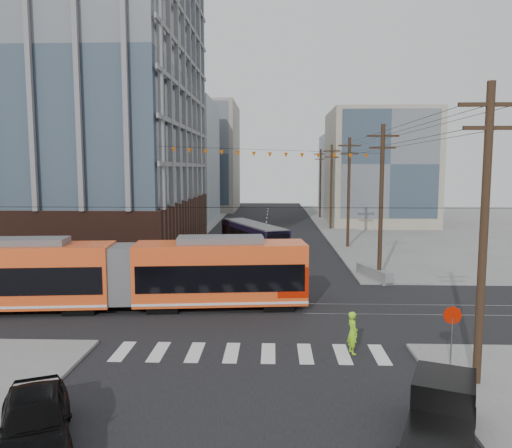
{
  "coord_description": "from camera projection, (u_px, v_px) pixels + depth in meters",
  "views": [
    {
      "loc": [
        0.98,
        -23.88,
        8.01
      ],
      "look_at": [
        -0.23,
        11.46,
        4.03
      ],
      "focal_mm": 35.0,
      "sensor_mm": 36.0,
      "label": 1
    }
  ],
  "objects": [
    {
      "name": "ground",
      "position": [
        253.0,
        331.0,
        24.65
      ],
      "size": [
        160.0,
        160.0,
        0.0
      ],
      "primitive_type": "plane",
      "color": "slate"
    },
    {
      "name": "office_building",
      "position": [
        28.0,
        100.0,
        46.64
      ],
      "size": [
        30.0,
        25.0,
        28.6
      ],
      "primitive_type": "cube",
      "color": "#381E16",
      "rests_on": "ground"
    },
    {
      "name": "bg_bldg_nw_near",
      "position": [
        155.0,
        161.0,
        75.87
      ],
      "size": [
        18.0,
        16.0,
        18.0
      ],
      "primitive_type": "cube",
      "color": "#8C99A5",
      "rests_on": "ground"
    },
    {
      "name": "bg_bldg_ne_near",
      "position": [
        379.0,
        168.0,
        70.88
      ],
      "size": [
        14.0,
        14.0,
        16.0
      ],
      "primitive_type": "cube",
      "color": "gray",
      "rests_on": "ground"
    },
    {
      "name": "bg_bldg_nw_far",
      "position": [
        195.0,
        158.0,
        95.51
      ],
      "size": [
        16.0,
        18.0,
        20.0
      ],
      "primitive_type": "cube",
      "color": "gray",
      "rests_on": "ground"
    },
    {
      "name": "bg_bldg_ne_far",
      "position": [
        367.0,
        174.0,
        90.79
      ],
      "size": [
        16.0,
        16.0,
        14.0
      ],
      "primitive_type": "cube",
      "color": "#8C99A5",
      "rests_on": "ground"
    },
    {
      "name": "utility_pole_near",
      "position": [
        483.0,
        239.0,
        17.79
      ],
      "size": [
        0.3,
        0.3,
        11.0
      ],
      "primitive_type": "cylinder",
      "color": "black",
      "rests_on": "ground"
    },
    {
      "name": "utility_pole_far",
      "position": [
        320.0,
        184.0,
        79.36
      ],
      "size": [
        0.3,
        0.3,
        11.0
      ],
      "primitive_type": "cylinder",
      "color": "black",
      "rests_on": "ground"
    },
    {
      "name": "streetcar",
      "position": [
        124.0,
        275.0,
        28.19
      ],
      "size": [
        20.86,
        4.99,
        3.98
      ],
      "primitive_type": null,
      "rotation": [
        0.0,
        0.0,
        0.1
      ],
      "color": "#EC4F1C",
      "rests_on": "ground"
    },
    {
      "name": "city_bus",
      "position": [
        253.0,
        239.0,
        45.42
      ],
      "size": [
        6.67,
        10.9,
        3.09
      ],
      "primitive_type": null,
      "rotation": [
        0.0,
        0.0,
        0.43
      ],
      "color": "black",
      "rests_on": "ground"
    },
    {
      "name": "pickup_truck",
      "position": [
        441.0,
        423.0,
        14.07
      ],
      "size": [
        3.49,
        5.25,
        1.68
      ],
      "primitive_type": null,
      "rotation": [
        0.0,
        0.0,
        -0.38
      ],
      "color": "black",
      "rests_on": "ground"
    },
    {
      "name": "black_sedan",
      "position": [
        35.0,
        421.0,
        14.21
      ],
      "size": [
        3.82,
        5.29,
        1.67
      ],
      "primitive_type": "imported",
      "rotation": [
        0.0,
        0.0,
        0.42
      ],
      "color": "black",
      "rests_on": "ground"
    },
    {
      "name": "parked_car_silver",
      "position": [
        190.0,
        265.0,
        37.38
      ],
      "size": [
        2.75,
        5.02,
        1.57
      ],
      "primitive_type": "imported",
      "rotation": [
        0.0,
        0.0,
        3.38
      ],
      "color": "#9E9F9F",
      "rests_on": "ground"
    },
    {
      "name": "parked_car_white",
      "position": [
        194.0,
        253.0,
        43.24
      ],
      "size": [
        1.85,
        4.5,
        1.3
      ],
      "primitive_type": "imported",
      "rotation": [
        0.0,
        0.0,
        3.14
      ],
      "color": "silver",
      "rests_on": "ground"
    },
    {
      "name": "parked_car_grey",
      "position": [
        203.0,
        244.0,
        48.63
      ],
      "size": [
        2.92,
        5.03,
        1.32
      ],
      "primitive_type": "imported",
      "rotation": [
        0.0,
        0.0,
        2.98
      ],
      "color": "#4D4D4D",
      "rests_on": "ground"
    },
    {
      "name": "pedestrian",
      "position": [
        353.0,
        333.0,
        21.55
      ],
      "size": [
        0.6,
        0.77,
        1.86
      ],
      "primitive_type": "imported",
      "rotation": [
        0.0,
        0.0,
        1.83
      ],
      "color": "#8DDF1F",
      "rests_on": "ground"
    },
    {
      "name": "stop_sign",
      "position": [
        451.0,
        340.0,
        19.73
      ],
      "size": [
        0.76,
        0.76,
        2.44
      ],
      "primitive_type": null,
      "rotation": [
        0.0,
        0.0,
        -0.03
      ],
      "color": "#AE1400",
      "rests_on": "ground"
    },
    {
      "name": "jersey_barrier",
      "position": [
        374.0,
        273.0,
        36.06
      ],
      "size": [
        2.21,
        4.33,
        0.85
      ],
      "primitive_type": "cube",
      "rotation": [
        0.0,
        0.0,
        0.31
      ],
      "color": "slate",
      "rests_on": "ground"
    }
  ]
}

